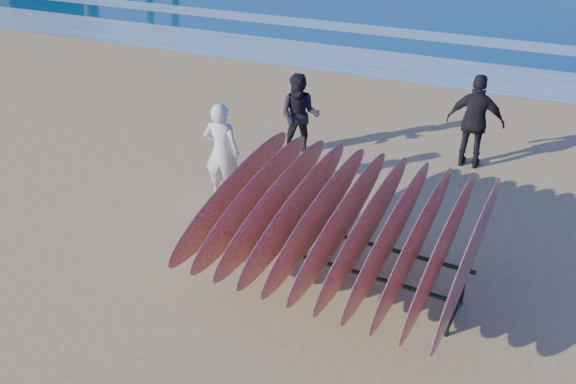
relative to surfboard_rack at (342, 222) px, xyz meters
name	(u,v)px	position (x,y,z in m)	size (l,w,h in m)	color
ground	(262,284)	(-0.90, -0.42, -0.93)	(120.00, 120.00, 0.00)	tan
foam_near	(433,70)	(-0.90, 9.58, -0.92)	(160.00, 160.00, 0.00)	white
foam_far	(459,39)	(-0.90, 13.08, -0.92)	(160.00, 160.00, 0.00)	white
surfboard_rack	(342,222)	(0.00, 0.00, 0.00)	(3.36, 3.22, 1.51)	black
person_white	(222,152)	(-2.48, 1.39, -0.12)	(0.59, 0.38, 1.61)	silver
person_dark_a	(300,116)	(-2.03, 3.40, -0.16)	(0.74, 0.58, 1.53)	black
person_dark_b	(475,122)	(0.92, 4.22, -0.09)	(0.98, 0.41, 1.67)	black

